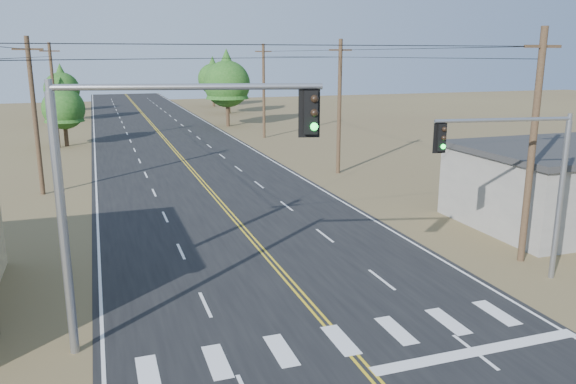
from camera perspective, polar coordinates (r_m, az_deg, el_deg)
name	(u,v)px	position (r m, az deg, el deg)	size (l,w,h in m)	color
road	(208,189)	(38.49, -8.12, 0.33)	(15.00, 200.00, 0.02)	black
utility_pole_left_mid	(35,116)	(39.18, -24.33, 7.08)	(1.80, 0.30, 10.00)	#4C3826
utility_pole_left_far	(54,95)	(59.06, -22.68, 9.10)	(1.80, 0.30, 10.00)	#4C3826
utility_pole_right_near	(532,146)	(25.87, 23.58, 4.29)	(1.80, 0.30, 10.00)	#4C3826
utility_pole_right_mid	(339,106)	(42.69, 5.24, 8.68)	(1.80, 0.30, 10.00)	#4C3826
utility_pole_right_far	(264,90)	(61.45, -2.48, 10.27)	(1.80, 0.30, 10.00)	#4C3826
signal_mast_left	(138,171)	(16.63, -14.97, 2.06)	(7.47, 2.20, 8.23)	gray
signal_mast_right	(526,171)	(23.50, 23.05, 2.01)	(5.55, 1.07, 6.69)	gray
tree_left_near	(63,104)	(59.78, -21.88, 8.27)	(4.06, 4.06, 6.77)	#3F2D1E
tree_left_mid	(61,86)	(83.11, -22.02, 9.96)	(4.65, 4.65, 7.76)	#3F2D1E
tree_left_far	(61,87)	(97.49, -22.08, 9.88)	(3.83, 3.83, 6.38)	#3F2D1E
tree_right_near	(227,79)	(71.79, -6.23, 11.33)	(5.79, 5.79, 9.64)	#3F2D1E
tree_right_mid	(228,78)	(87.94, -6.10, 11.42)	(5.25, 5.25, 8.76)	#3F2D1E
tree_right_far	(213,76)	(100.33, -7.64, 11.64)	(5.21, 5.21, 8.68)	#3F2D1E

